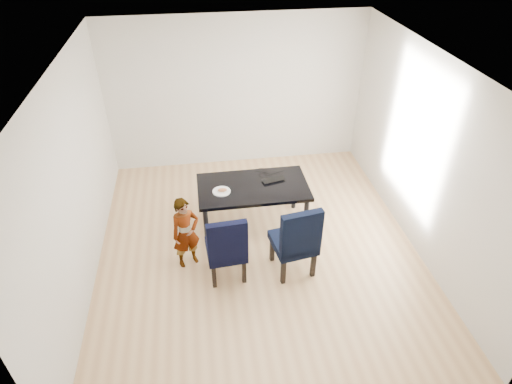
{
  "coord_description": "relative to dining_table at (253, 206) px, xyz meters",
  "views": [
    {
      "loc": [
        -0.72,
        -4.56,
        4.25
      ],
      "look_at": [
        0.0,
        0.2,
        0.85
      ],
      "focal_mm": 30.0,
      "sensor_mm": 36.0,
      "label": 1
    }
  ],
  "objects": [
    {
      "name": "wall_left",
      "position": [
        -2.25,
        -0.5,
        0.98
      ],
      "size": [
        0.01,
        5.0,
        2.7
      ],
      "primitive_type": "cube",
      "color": "silver",
      "rests_on": "ground"
    },
    {
      "name": "cable_tangle",
      "position": [
        0.21,
        0.27,
        0.38
      ],
      "size": [
        0.19,
        0.19,
        0.01
      ],
      "primitive_type": "torus",
      "rotation": [
        0.0,
        0.0,
        -0.27
      ],
      "color": "black",
      "rests_on": "dining_table"
    },
    {
      "name": "chair_right",
      "position": [
        0.4,
        -0.97,
        0.18
      ],
      "size": [
        0.61,
        0.63,
        1.11
      ],
      "primitive_type": "cube",
      "rotation": [
        0.0,
        0.0,
        0.15
      ],
      "color": "black",
      "rests_on": "floor"
    },
    {
      "name": "wall_right",
      "position": [
        2.25,
        -0.5,
        0.98
      ],
      "size": [
        0.01,
        5.0,
        2.7
      ],
      "primitive_type": "cube",
      "color": "white",
      "rests_on": "ground"
    },
    {
      "name": "dining_table",
      "position": [
        0.0,
        0.0,
        0.0
      ],
      "size": [
        1.6,
        0.9,
        0.75
      ],
      "primitive_type": "cube",
      "color": "black",
      "rests_on": "floor"
    },
    {
      "name": "wall_front",
      "position": [
        0.0,
        -3.0,
        0.98
      ],
      "size": [
        4.5,
        0.01,
        2.7
      ],
      "primitive_type": "cube",
      "color": "white",
      "rests_on": "ground"
    },
    {
      "name": "child",
      "position": [
        -1.0,
        -0.65,
        0.16
      ],
      "size": [
        0.46,
        0.39,
        1.07
      ],
      "primitive_type": "imported",
      "rotation": [
        0.0,
        0.0,
        0.4
      ],
      "color": "#FD4D15",
      "rests_on": "floor"
    },
    {
      "name": "wall_back",
      "position": [
        0.0,
        2.0,
        0.98
      ],
      "size": [
        4.5,
        0.01,
        2.7
      ],
      "primitive_type": "cube",
      "color": "silver",
      "rests_on": "ground"
    },
    {
      "name": "plate",
      "position": [
        -0.46,
        -0.08,
        0.38
      ],
      "size": [
        0.32,
        0.32,
        0.01
      ],
      "primitive_type": "cylinder",
      "rotation": [
        0.0,
        0.0,
        -0.27
      ],
      "color": "white",
      "rests_on": "dining_table"
    },
    {
      "name": "ceiling",
      "position": [
        0.0,
        -0.5,
        2.33
      ],
      "size": [
        4.5,
        5.0,
        0.01
      ],
      "primitive_type": "cube",
      "color": "white",
      "rests_on": "wall_back"
    },
    {
      "name": "chair_left",
      "position": [
        -0.49,
        -0.93,
        0.14
      ],
      "size": [
        0.53,
        0.55,
        1.04
      ],
      "primitive_type": "cube",
      "rotation": [
        0.0,
        0.0,
        0.06
      ],
      "color": "black",
      "rests_on": "floor"
    },
    {
      "name": "floor",
      "position": [
        0.0,
        -0.5,
        -0.38
      ],
      "size": [
        4.5,
        5.0,
        0.01
      ],
      "primitive_type": "cube",
      "color": "tan",
      "rests_on": "ground"
    },
    {
      "name": "sandwich",
      "position": [
        -0.45,
        -0.1,
        0.42
      ],
      "size": [
        0.14,
        0.09,
        0.05
      ],
      "primitive_type": "ellipsoid",
      "rotation": [
        0.0,
        0.0,
        -0.25
      ],
      "color": "#B2693F",
      "rests_on": "plate"
    },
    {
      "name": "laptop",
      "position": [
        0.3,
        0.14,
        0.39
      ],
      "size": [
        0.38,
        0.29,
        0.03
      ],
      "primitive_type": "imported",
      "rotation": [
        0.0,
        0.0,
        3.39
      ],
      "color": "black",
      "rests_on": "dining_table"
    }
  ]
}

